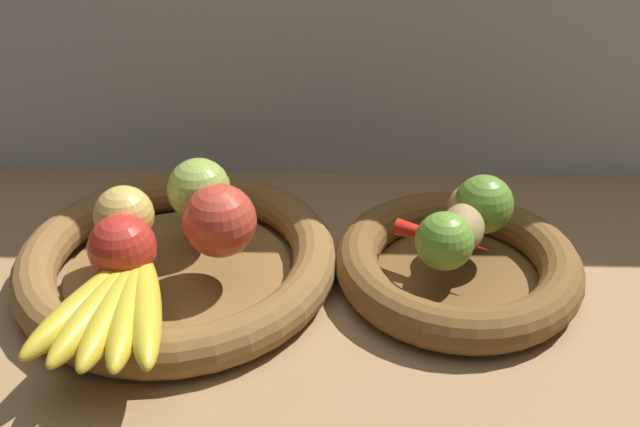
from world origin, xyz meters
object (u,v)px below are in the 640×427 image
apple_red_front (126,247)px  potato_large (465,228)px  apple_red_right (223,221)px  banana_bunch_front (119,305)px  fruit_bowl_left (181,261)px  apple_golden_left (127,215)px  lime_far (486,204)px  potato_back (477,207)px  chili_pepper (446,238)px  lime_near (448,241)px  apple_green_back (202,190)px  fruit_bowl_right (461,266)px

apple_red_front → potato_large: 35.68cm
apple_red_right → banana_bunch_front: size_ratio=0.42×
fruit_bowl_left → potato_large: size_ratio=5.19×
apple_golden_left → lime_far: (39.33, 3.29, 0.04)cm
apple_red_right → banana_bunch_front: apple_red_right is taller
potato_back → chili_pepper: (-3.80, -3.89, -1.62)cm
potato_large → lime_near: lime_near is taller
apple_green_back → apple_golden_left: apple_green_back is taller
potato_large → fruit_bowl_left: bearing=180.0°
fruit_bowl_right → apple_green_back: apple_green_back is taller
lime_far → potato_large: bearing=-127.9°
apple_red_right → potato_large: size_ratio=1.14×
fruit_bowl_left → lime_far: bearing=5.9°
banana_bunch_front → potato_large: (34.30, 12.87, 0.84)cm
potato_large → chili_pepper: (-1.97, 0.12, -1.44)cm
fruit_bowl_left → apple_red_front: bearing=-122.1°
potato_large → potato_back: potato_back is taller
fruit_bowl_right → potato_back: bearing=65.6°
fruit_bowl_right → lime_near: lime_near is taller
potato_large → lime_near: (-2.36, -3.54, 0.68)cm
potato_large → apple_golden_left: bearing=179.6°
fruit_bowl_left → apple_green_back: 8.48cm
banana_bunch_front → potato_large: 36.64cm
apple_golden_left → chili_pepper: (34.61, -0.13, -2.30)cm
apple_red_front → potato_large: apple_red_front is taller
apple_golden_left → fruit_bowl_right: bearing=-0.4°
fruit_bowl_left → chili_pepper: (29.31, 0.12, 3.55)cm
potato_back → fruit_bowl_right: bearing=-114.4°
banana_bunch_front → lime_near: (31.94, 9.33, 1.52)cm
apple_red_right → apple_golden_left: apple_red_right is taller
banana_bunch_front → chili_pepper: banana_bunch_front is taller
fruit_bowl_right → chili_pepper: chili_pepper is taller
apple_green_back → potato_back: apple_green_back is taller
apple_golden_left → potato_back: (38.41, 3.76, -0.68)cm
fruit_bowl_left → potato_large: bearing=-0.0°
apple_green_back → fruit_bowl_right: bearing=-10.4°
banana_bunch_front → fruit_bowl_right: bearing=20.6°
lime_far → lime_near: bearing=-125.8°
apple_green_back → banana_bunch_front: 19.06cm
apple_red_front → potato_back: 38.33cm
banana_bunch_front → potato_large: size_ratio=2.75×
apple_golden_left → apple_red_front: bearing=-77.2°
fruit_bowl_right → apple_golden_left: size_ratio=4.18×
apple_green_back → potato_large: size_ratio=1.05×
potato_back → banana_bunch_front: bearing=-154.9°
lime_near → chili_pepper: (0.39, 3.66, -2.12)cm
apple_red_right → banana_bunch_front: 14.26cm
fruit_bowl_right → chili_pepper: size_ratio=2.55×
potato_large → chili_pepper: bearing=176.4°
potato_back → lime_far: (0.93, -0.48, 0.72)cm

